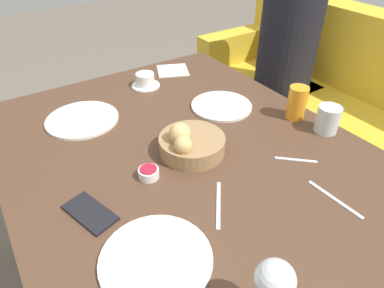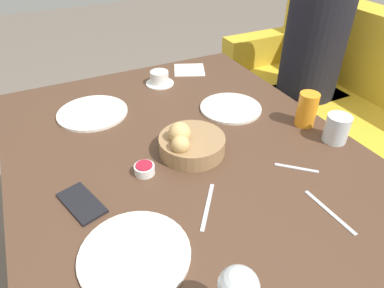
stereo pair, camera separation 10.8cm
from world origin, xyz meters
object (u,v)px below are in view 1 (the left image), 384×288
at_px(knife_silver, 218,204).
at_px(spoon_coffee, 296,160).
at_px(plate_near_right, 156,259).
at_px(fork_silver, 335,199).
at_px(juice_glass, 297,103).
at_px(seated_person, 283,75).
at_px(water_tumbler, 328,119).
at_px(wine_glass, 275,282).
at_px(couch, 340,123).
at_px(jam_bowl_berry, 149,173).
at_px(plate_near_left, 82,119).
at_px(cell_phone, 90,213).
at_px(coffee_cup, 145,81).
at_px(bread_basket, 190,143).
at_px(plate_far_center, 221,106).
at_px(napkin, 173,70).

height_order(knife_silver, spoon_coffee, same).
height_order(plate_near_right, spoon_coffee, plate_near_right).
bearing_deg(fork_silver, juice_glass, 147.63).
distance_m(seated_person, fork_silver, 1.27).
distance_m(water_tumbler, wine_glass, 0.73).
distance_m(seated_person, water_tumbler, 0.94).
height_order(water_tumbler, knife_silver, water_tumbler).
bearing_deg(knife_silver, couch, 109.37).
bearing_deg(jam_bowl_berry, wine_glass, 0.47).
height_order(plate_near_left, wine_glass, wine_glass).
relative_size(couch, cell_phone, 11.10).
height_order(coffee_cup, jam_bowl_berry, coffee_cup).
distance_m(plate_near_right, spoon_coffee, 0.55).
distance_m(fork_silver, knife_silver, 0.32).
distance_m(bread_basket, plate_far_center, 0.32).
distance_m(juice_glass, napkin, 0.63).
bearing_deg(seated_person, cell_phone, -65.40).
height_order(plate_far_center, napkin, plate_far_center).
relative_size(couch, knife_silver, 12.76).
bearing_deg(fork_silver, plate_near_right, -100.94).
bearing_deg(couch, spoon_coffee, -65.74).
height_order(jam_bowl_berry, knife_silver, jam_bowl_berry).
bearing_deg(water_tumbler, couch, 116.49).
bearing_deg(water_tumbler, napkin, -165.68).
distance_m(seated_person, wine_glass, 1.64).
xyz_separation_m(plate_near_left, napkin, (-0.20, 0.50, -0.00)).
bearing_deg(jam_bowl_berry, napkin, 143.97).
height_order(jam_bowl_berry, fork_silver, jam_bowl_berry).
xyz_separation_m(plate_near_left, coffee_cup, (-0.12, 0.32, 0.02)).
distance_m(plate_near_left, plate_far_center, 0.53).
bearing_deg(fork_silver, water_tumbler, 133.48).
bearing_deg(jam_bowl_berry, couch, 99.89).
bearing_deg(plate_near_left, knife_silver, 14.78).
bearing_deg(plate_near_right, napkin, 147.19).
relative_size(seated_person, knife_silver, 8.59).
bearing_deg(plate_far_center, fork_silver, -4.86).
height_order(bread_basket, wine_glass, wine_glass).
bearing_deg(plate_near_left, fork_silver, 29.59).
bearing_deg(plate_near_right, jam_bowl_berry, 155.58).
bearing_deg(plate_near_right, bread_basket, 136.07).
bearing_deg(plate_far_center, juice_glass, 40.85).
xyz_separation_m(jam_bowl_berry, napkin, (-0.61, 0.44, -0.01)).
distance_m(knife_silver, cell_phone, 0.34).
bearing_deg(knife_silver, plate_near_left, -165.22).
bearing_deg(knife_silver, jam_bowl_berry, -153.15).
height_order(juice_glass, coffee_cup, juice_glass).
height_order(couch, plate_far_center, couch).
bearing_deg(plate_near_right, spoon_coffee, 98.55).
relative_size(water_tumbler, fork_silver, 0.55).
bearing_deg(plate_near_right, juice_glass, 110.02).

